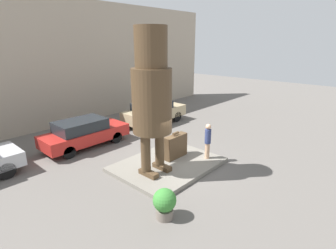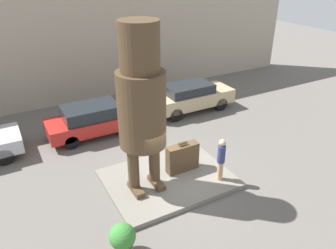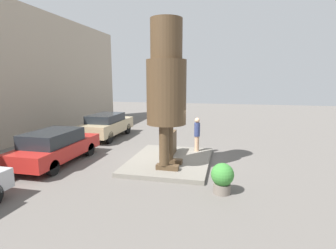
% 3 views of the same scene
% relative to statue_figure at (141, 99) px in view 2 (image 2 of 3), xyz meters
% --- Properties ---
extents(ground_plane, '(60.00, 60.00, 0.00)m').
position_rel_statue_figure_xyz_m(ground_plane, '(0.99, 0.08, -3.53)').
color(ground_plane, '#605B56').
extents(pedestal, '(4.52, 3.46, 0.18)m').
position_rel_statue_figure_xyz_m(pedestal, '(0.99, 0.08, -3.45)').
color(pedestal, slate).
rests_on(pedestal, ground_plane).
extents(building_backdrop, '(28.00, 0.60, 8.00)m').
position_rel_statue_figure_xyz_m(building_backdrop, '(0.99, 9.52, 0.47)').
color(building_backdrop, tan).
rests_on(building_backdrop, ground_plane).
extents(statue_figure, '(1.55, 1.55, 5.74)m').
position_rel_statue_figure_xyz_m(statue_figure, '(0.00, 0.00, 0.00)').
color(statue_figure, '#4C3823').
rests_on(statue_figure, pedestal).
extents(giant_suitcase, '(1.26, 0.38, 1.25)m').
position_rel_statue_figure_xyz_m(giant_suitcase, '(1.69, 0.23, -2.81)').
color(giant_suitcase, '#4C3823').
rests_on(giant_suitcase, pedestal).
extents(tourist, '(0.28, 0.28, 1.66)m').
position_rel_statue_figure_xyz_m(tourist, '(2.59, -0.93, -2.45)').
color(tourist, tan).
rests_on(tourist, pedestal).
extents(parked_car_red, '(4.50, 1.78, 1.49)m').
position_rel_statue_figure_xyz_m(parked_car_red, '(-0.24, 4.94, -2.75)').
color(parked_car_red, '#B2231E').
rests_on(parked_car_red, ground_plane).
extents(parked_car_tan, '(4.56, 1.75, 1.54)m').
position_rel_statue_figure_xyz_m(parked_car_tan, '(5.11, 5.08, -2.70)').
color(parked_car_tan, tan).
rests_on(parked_car_tan, ground_plane).
extents(planter_pot, '(0.75, 0.75, 1.01)m').
position_rel_statue_figure_xyz_m(planter_pot, '(-1.73, -2.27, -2.99)').
color(planter_pot, '#70665B').
rests_on(planter_pot, ground_plane).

